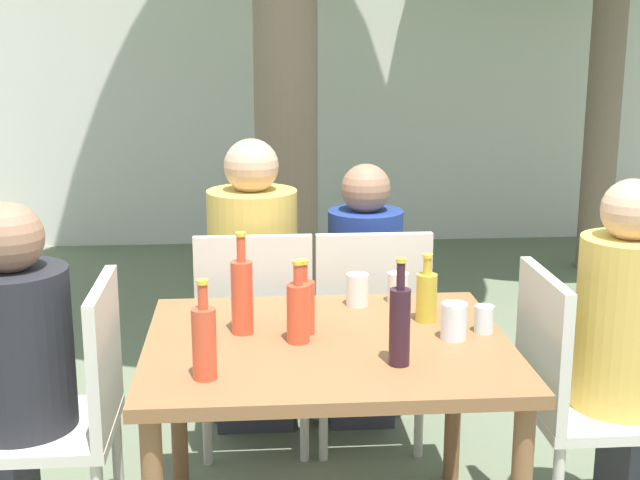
{
  "coord_description": "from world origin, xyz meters",
  "views": [
    {
      "loc": [
        -0.23,
        -2.61,
        1.68
      ],
      "look_at": [
        0.0,
        0.3,
        0.97
      ],
      "focal_mm": 50.0,
      "sensor_mm": 36.0,
      "label": 1
    }
  ],
  "objects_px": {
    "person_seated_2": "(254,300)",
    "drinking_glass_0": "(484,319)",
    "oil_cruet_0": "(426,295)",
    "soda_bottle_2": "(204,341)",
    "patio_chair_0": "(71,407)",
    "patio_chair_1": "(573,391)",
    "soda_bottle_4": "(298,311)",
    "person_seated_3": "(361,310)",
    "drinking_glass_1": "(454,321)",
    "wine_bottle_3": "(400,324)",
    "soda_bottle_1": "(242,294)",
    "drinking_glass_3": "(357,290)",
    "drinking_glass_2": "(398,287)",
    "patio_chair_3": "(369,324)",
    "patio_chair_2": "(254,327)",
    "dining_table_front": "(327,367)",
    "soda_bottle_5": "(303,305)"
  },
  "relations": [
    {
      "from": "soda_bottle_2",
      "to": "person_seated_3",
      "type": "bearing_deg",
      "value": 64.27
    },
    {
      "from": "soda_bottle_4",
      "to": "wine_bottle_3",
      "type": "bearing_deg",
      "value": -37.03
    },
    {
      "from": "oil_cruet_0",
      "to": "person_seated_3",
      "type": "bearing_deg",
      "value": 98.29
    },
    {
      "from": "patio_chair_3",
      "to": "wine_bottle_3",
      "type": "xyz_separation_m",
      "value": [
        -0.04,
        -0.92,
        0.32
      ]
    },
    {
      "from": "drinking_glass_1",
      "to": "drinking_glass_3",
      "type": "relative_size",
      "value": 1.02
    },
    {
      "from": "soda_bottle_1",
      "to": "drinking_glass_3",
      "type": "bearing_deg",
      "value": 32.81
    },
    {
      "from": "dining_table_front",
      "to": "patio_chair_2",
      "type": "bearing_deg",
      "value": 107.81
    },
    {
      "from": "person_seated_2",
      "to": "patio_chair_1",
      "type": "bearing_deg",
      "value": 137.61
    },
    {
      "from": "patio_chair_0",
      "to": "patio_chair_1",
      "type": "bearing_deg",
      "value": 90.0
    },
    {
      "from": "patio_chair_1",
      "to": "person_seated_3",
      "type": "relative_size",
      "value": 0.8
    },
    {
      "from": "wine_bottle_3",
      "to": "soda_bottle_4",
      "type": "bearing_deg",
      "value": 142.97
    },
    {
      "from": "soda_bottle_2",
      "to": "drinking_glass_2",
      "type": "relative_size",
      "value": 2.7
    },
    {
      "from": "soda_bottle_1",
      "to": "soda_bottle_4",
      "type": "xyz_separation_m",
      "value": [
        0.17,
        -0.1,
        -0.03
      ]
    },
    {
      "from": "drinking_glass_2",
      "to": "patio_chair_3",
      "type": "bearing_deg",
      "value": 99.76
    },
    {
      "from": "person_seated_2",
      "to": "drinking_glass_0",
      "type": "height_order",
      "value": "person_seated_2"
    },
    {
      "from": "person_seated_2",
      "to": "soda_bottle_2",
      "type": "relative_size",
      "value": 4.37
    },
    {
      "from": "soda_bottle_1",
      "to": "drinking_glass_0",
      "type": "height_order",
      "value": "soda_bottle_1"
    },
    {
      "from": "oil_cruet_0",
      "to": "soda_bottle_4",
      "type": "xyz_separation_m",
      "value": [
        -0.43,
        -0.17,
        0.01
      ]
    },
    {
      "from": "soda_bottle_4",
      "to": "drinking_glass_1",
      "type": "distance_m",
      "value": 0.49
    },
    {
      "from": "oil_cruet_0",
      "to": "soda_bottle_2",
      "type": "xyz_separation_m",
      "value": [
        -0.71,
        -0.44,
        0.02
      ]
    },
    {
      "from": "patio_chair_1",
      "to": "soda_bottle_4",
      "type": "distance_m",
      "value": 0.94
    },
    {
      "from": "patio_chair_0",
      "to": "patio_chair_3",
      "type": "bearing_deg",
      "value": 124.52
    },
    {
      "from": "patio_chair_2",
      "to": "drinking_glass_2",
      "type": "relative_size",
      "value": 8.7
    },
    {
      "from": "wine_bottle_3",
      "to": "soda_bottle_4",
      "type": "xyz_separation_m",
      "value": [
        -0.28,
        0.21,
        -0.02
      ]
    },
    {
      "from": "wine_bottle_3",
      "to": "soda_bottle_1",
      "type": "bearing_deg",
      "value": 145.78
    },
    {
      "from": "person_seated_2",
      "to": "drinking_glass_0",
      "type": "distance_m",
      "value": 1.18
    },
    {
      "from": "soda_bottle_4",
      "to": "oil_cruet_0",
      "type": "bearing_deg",
      "value": 21.16
    },
    {
      "from": "drinking_glass_1",
      "to": "soda_bottle_2",
      "type": "bearing_deg",
      "value": -160.92
    },
    {
      "from": "patio_chair_3",
      "to": "person_seated_2",
      "type": "xyz_separation_m",
      "value": [
        -0.45,
        0.23,
        0.04
      ]
    },
    {
      "from": "dining_table_front",
      "to": "patio_chair_2",
      "type": "distance_m",
      "value": 0.75
    },
    {
      "from": "dining_table_front",
      "to": "drinking_glass_3",
      "type": "distance_m",
      "value": 0.4
    },
    {
      "from": "patio_chair_2",
      "to": "oil_cruet_0",
      "type": "relative_size",
      "value": 4.01
    },
    {
      "from": "soda_bottle_4",
      "to": "drinking_glass_0",
      "type": "relative_size",
      "value": 3.0
    },
    {
      "from": "patio_chair_1",
      "to": "drinking_glass_3",
      "type": "distance_m",
      "value": 0.79
    },
    {
      "from": "soda_bottle_2",
      "to": "drinking_glass_0",
      "type": "xyz_separation_m",
      "value": [
        0.87,
        0.32,
        -0.07
      ]
    },
    {
      "from": "wine_bottle_3",
      "to": "drinking_glass_1",
      "type": "bearing_deg",
      "value": 44.5
    },
    {
      "from": "person_seated_3",
      "to": "drinking_glass_2",
      "type": "bearing_deg",
      "value": 95.61
    },
    {
      "from": "person_seated_2",
      "to": "soda_bottle_4",
      "type": "distance_m",
      "value": 0.99
    },
    {
      "from": "patio_chair_0",
      "to": "soda_bottle_1",
      "type": "bearing_deg",
      "value": 99.63
    },
    {
      "from": "person_seated_2",
      "to": "drinking_glass_1",
      "type": "distance_m",
      "value": 1.16
    },
    {
      "from": "patio_chair_0",
      "to": "drinking_glass_3",
      "type": "xyz_separation_m",
      "value": [
        0.94,
        0.35,
        0.25
      ]
    },
    {
      "from": "soda_bottle_2",
      "to": "soda_bottle_5",
      "type": "height_order",
      "value": "soda_bottle_2"
    },
    {
      "from": "drinking_glass_0",
      "to": "drinking_glass_1",
      "type": "bearing_deg",
      "value": -153.87
    },
    {
      "from": "patio_chair_1",
      "to": "soda_bottle_4",
      "type": "relative_size",
      "value": 3.52
    },
    {
      "from": "drinking_glass_1",
      "to": "drinking_glass_2",
      "type": "height_order",
      "value": "drinking_glass_1"
    },
    {
      "from": "wine_bottle_3",
      "to": "drinking_glass_3",
      "type": "xyz_separation_m",
      "value": [
        -0.05,
        0.57,
        -0.07
      ]
    },
    {
      "from": "patio_chair_0",
      "to": "patio_chair_1",
      "type": "xyz_separation_m",
      "value": [
        1.6,
        0.0,
        0.0
      ]
    },
    {
      "from": "wine_bottle_3",
      "to": "drinking_glass_3",
      "type": "relative_size",
      "value": 2.81
    },
    {
      "from": "dining_table_front",
      "to": "patio_chair_2",
      "type": "height_order",
      "value": "patio_chair_2"
    },
    {
      "from": "drinking_glass_0",
      "to": "soda_bottle_2",
      "type": "bearing_deg",
      "value": -159.98
    }
  ]
}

